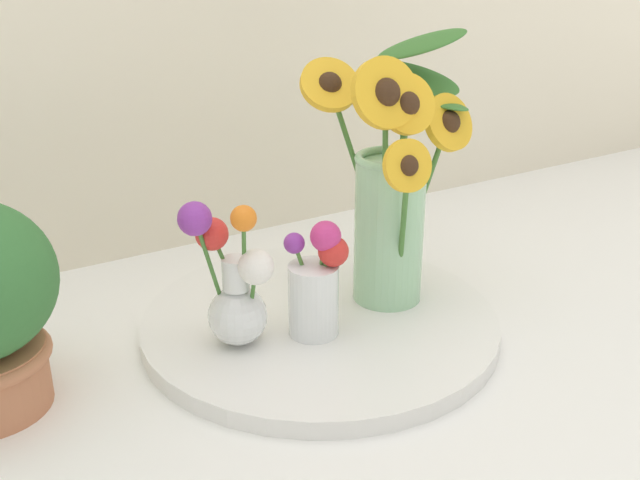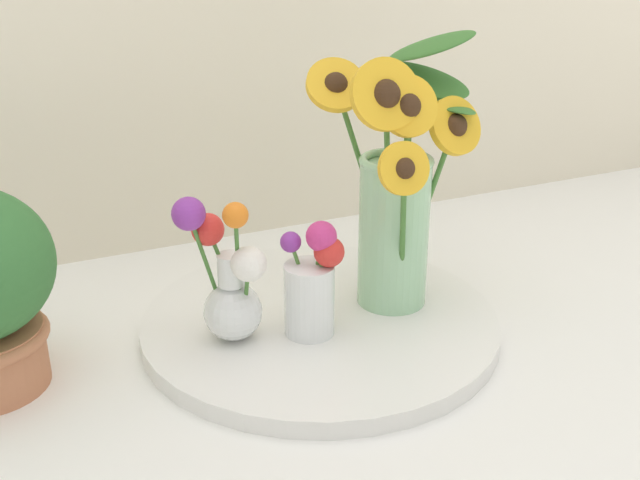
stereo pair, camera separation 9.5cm
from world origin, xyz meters
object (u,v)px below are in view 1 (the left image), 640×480
vase_small_center (316,286)px  vase_bulb_right (234,287)px  mason_jar_sunflowers (393,192)px  serving_tray (320,322)px

vase_small_center → vase_bulb_right: vase_bulb_right is taller
mason_jar_sunflowers → serving_tray: bearing=177.3°
vase_small_center → vase_bulb_right: (-0.10, 0.03, 0.01)m
vase_bulb_right → vase_small_center: bearing=-14.8°
mason_jar_sunflowers → vase_small_center: bearing=-166.6°
mason_jar_sunflowers → vase_small_center: (-0.14, -0.03, -0.09)m
mason_jar_sunflowers → vase_bulb_right: bearing=-178.4°
mason_jar_sunflowers → vase_small_center: size_ratio=2.45×
mason_jar_sunflowers → vase_small_center: mason_jar_sunflowers is taller
serving_tray → mason_jar_sunflowers: size_ratio=1.27×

